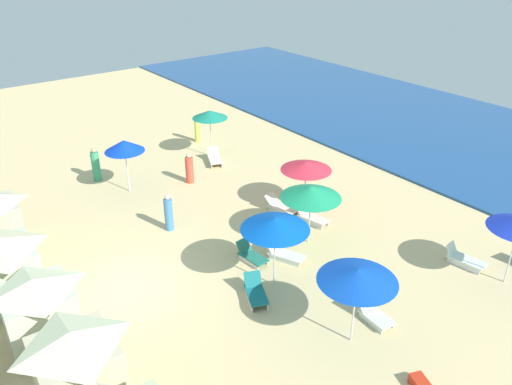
{
  "coord_description": "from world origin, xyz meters",
  "views": [
    {
      "loc": [
        14.08,
        -5.1,
        11.11
      ],
      "look_at": [
        -1.42,
        6.73,
        1.15
      ],
      "focal_mm": 35.75,
      "sensor_mm": 36.0,
      "label": 1
    }
  ],
  "objects_px": {
    "cabana_2": "(40,312)",
    "umbrella_2": "(124,146)",
    "umbrella_5": "(210,114)",
    "beachgoer_2": "(169,214)",
    "lounge_chair_1_0": "(281,207)",
    "lounge_chair_0_1": "(311,217)",
    "lounge_chair_0_0": "(284,254)",
    "umbrella_1": "(306,166)",
    "umbrella_3": "(358,275)",
    "beachgoer_3": "(197,129)",
    "umbrella_4": "(275,223)",
    "lounge_chair_4_1": "(251,255)",
    "beachgoer_1": "(96,165)",
    "cabana_1": "(5,269)",
    "lounge_chair_5_0": "(215,158)",
    "beachgoer_0": "(190,169)",
    "umbrella_0": "(311,192)",
    "lounge_chair_6_0": "(464,259)",
    "lounge_chair_4_0": "(256,292)",
    "cabana_3": "(79,374)",
    "cooler_box_0": "(420,384)",
    "lounge_chair_3_0": "(374,314)"
  },
  "relations": [
    {
      "from": "cabana_2",
      "to": "umbrella_2",
      "type": "relative_size",
      "value": 0.92
    },
    {
      "from": "umbrella_5",
      "to": "beachgoer_2",
      "type": "xyz_separation_m",
      "value": [
        5.57,
        -5.68,
        -1.68
      ]
    },
    {
      "from": "lounge_chair_1_0",
      "to": "beachgoer_2",
      "type": "bearing_deg",
      "value": 148.14
    },
    {
      "from": "lounge_chair_0_1",
      "to": "beachgoer_2",
      "type": "distance_m",
      "value": 6.04
    },
    {
      "from": "lounge_chair_0_0",
      "to": "umbrella_5",
      "type": "bearing_deg",
      "value": 48.26
    },
    {
      "from": "umbrella_1",
      "to": "umbrella_3",
      "type": "bearing_deg",
      "value": -32.46
    },
    {
      "from": "lounge_chair_0_1",
      "to": "beachgoer_3",
      "type": "relative_size",
      "value": 0.92
    },
    {
      "from": "cabana_2",
      "to": "umbrella_4",
      "type": "height_order",
      "value": "umbrella_4"
    },
    {
      "from": "lounge_chair_0_1",
      "to": "umbrella_4",
      "type": "xyz_separation_m",
      "value": [
        2.4,
        -4.02,
        2.26
      ]
    },
    {
      "from": "lounge_chair_1_0",
      "to": "lounge_chair_4_1",
      "type": "bearing_deg",
      "value": -158.2
    },
    {
      "from": "lounge_chair_0_0",
      "to": "beachgoer_1",
      "type": "xyz_separation_m",
      "value": [
        -11.04,
        -2.96,
        0.56
      ]
    },
    {
      "from": "cabana_1",
      "to": "lounge_chair_5_0",
      "type": "xyz_separation_m",
      "value": [
        -5.45,
        11.76,
        -0.98
      ]
    },
    {
      "from": "umbrella_1",
      "to": "beachgoer_0",
      "type": "bearing_deg",
      "value": -153.43
    },
    {
      "from": "umbrella_0",
      "to": "umbrella_1",
      "type": "distance_m",
      "value": 2.86
    },
    {
      "from": "umbrella_3",
      "to": "lounge_chair_4_1",
      "type": "relative_size",
      "value": 1.96
    },
    {
      "from": "umbrella_5",
      "to": "lounge_chair_6_0",
      "type": "relative_size",
      "value": 1.75
    },
    {
      "from": "lounge_chair_4_0",
      "to": "beachgoer_3",
      "type": "distance_m",
      "value": 15.08
    },
    {
      "from": "umbrella_0",
      "to": "beachgoer_1",
      "type": "relative_size",
      "value": 1.44
    },
    {
      "from": "umbrella_2",
      "to": "beachgoer_0",
      "type": "bearing_deg",
      "value": 72.24
    },
    {
      "from": "cabana_3",
      "to": "umbrella_0",
      "type": "xyz_separation_m",
      "value": [
        -2.62,
        10.14,
        0.83
      ]
    },
    {
      "from": "cabana_2",
      "to": "lounge_chair_1_0",
      "type": "xyz_separation_m",
      "value": [
        -2.01,
        10.88,
        -0.98
      ]
    },
    {
      "from": "lounge_chair_0_0",
      "to": "umbrella_4",
      "type": "xyz_separation_m",
      "value": [
        1.01,
        -1.32,
        2.28
      ]
    },
    {
      "from": "beachgoer_3",
      "to": "cabana_3",
      "type": "bearing_deg",
      "value": -136.05
    },
    {
      "from": "beachgoer_0",
      "to": "cooler_box_0",
      "type": "bearing_deg",
      "value": -59.38
    },
    {
      "from": "lounge_chair_3_0",
      "to": "umbrella_4",
      "type": "relative_size",
      "value": 0.49
    },
    {
      "from": "cabana_2",
      "to": "lounge_chair_4_1",
      "type": "height_order",
      "value": "cabana_2"
    },
    {
      "from": "beachgoer_1",
      "to": "beachgoer_2",
      "type": "distance_m",
      "value": 6.48
    },
    {
      "from": "lounge_chair_0_0",
      "to": "umbrella_1",
      "type": "height_order",
      "value": "umbrella_1"
    },
    {
      "from": "lounge_chair_0_0",
      "to": "beachgoer_1",
      "type": "height_order",
      "value": "beachgoer_1"
    },
    {
      "from": "lounge_chair_0_0",
      "to": "umbrella_2",
      "type": "height_order",
      "value": "umbrella_2"
    },
    {
      "from": "lounge_chair_4_0",
      "to": "lounge_chair_5_0",
      "type": "bearing_deg",
      "value": 87.57
    },
    {
      "from": "beachgoer_1",
      "to": "lounge_chair_5_0",
      "type": "bearing_deg",
      "value": 166.86
    },
    {
      "from": "umbrella_1",
      "to": "beachgoer_0",
      "type": "height_order",
      "value": "umbrella_1"
    },
    {
      "from": "umbrella_0",
      "to": "cooler_box_0",
      "type": "xyz_separation_m",
      "value": [
        7.3,
        -2.59,
        -2.1
      ]
    },
    {
      "from": "cabana_1",
      "to": "cooler_box_0",
      "type": "distance_m",
      "value": 13.32
    },
    {
      "from": "lounge_chair_0_0",
      "to": "umbrella_2",
      "type": "xyz_separation_m",
      "value": [
        -8.89,
        -2.23,
        2.11
      ]
    },
    {
      "from": "cabana_3",
      "to": "beachgoer_0",
      "type": "bearing_deg",
      "value": 141.23
    },
    {
      "from": "cabana_1",
      "to": "lounge_chair_6_0",
      "type": "relative_size",
      "value": 1.63
    },
    {
      "from": "lounge_chair_4_1",
      "to": "cabana_1",
      "type": "bearing_deg",
      "value": 152.9
    },
    {
      "from": "cabana_1",
      "to": "lounge_chair_6_0",
      "type": "xyz_separation_m",
      "value": [
        8.1,
        14.0,
        -1.01
      ]
    },
    {
      "from": "beachgoer_1",
      "to": "beachgoer_3",
      "type": "distance_m",
      "value": 6.95
    },
    {
      "from": "lounge_chair_4_0",
      "to": "umbrella_3",
      "type": "bearing_deg",
      "value": -47.04
    },
    {
      "from": "lounge_chair_1_0",
      "to": "umbrella_3",
      "type": "relative_size",
      "value": 0.62
    },
    {
      "from": "umbrella_0",
      "to": "beachgoer_2",
      "type": "relative_size",
      "value": 1.54
    },
    {
      "from": "beachgoer_3",
      "to": "cabana_1",
      "type": "bearing_deg",
      "value": -151.46
    },
    {
      "from": "lounge_chair_0_0",
      "to": "lounge_chair_4_1",
      "type": "distance_m",
      "value": 1.26
    },
    {
      "from": "lounge_chair_0_0",
      "to": "umbrella_1",
      "type": "distance_m",
      "value": 4.58
    },
    {
      "from": "lounge_chair_0_0",
      "to": "lounge_chair_1_0",
      "type": "bearing_deg",
      "value": 28.33
    },
    {
      "from": "cabana_3",
      "to": "lounge_chair_5_0",
      "type": "relative_size",
      "value": 1.78
    },
    {
      "from": "umbrella_3",
      "to": "umbrella_5",
      "type": "bearing_deg",
      "value": 163.14
    }
  ]
}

